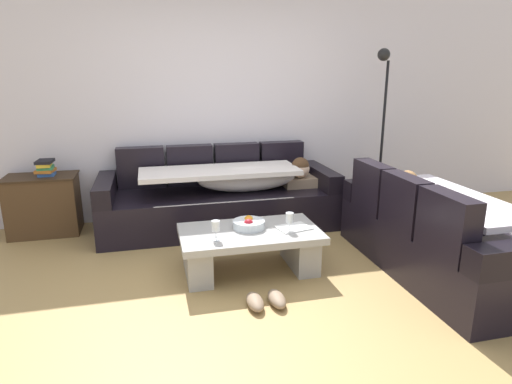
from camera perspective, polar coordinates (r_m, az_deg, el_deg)
ground_plane at (r=3.54m, az=0.64°, el=-13.16°), size 14.00×14.00×0.00m
back_wall at (r=5.22m, az=-5.33°, el=11.64°), size 9.00×0.10×2.70m
couch_along_wall at (r=4.89m, az=-4.33°, el=-0.81°), size 2.57×0.92×0.88m
couch_near_window at (r=4.10m, az=22.62°, el=-5.15°), size 0.92×1.99×0.88m
coffee_table at (r=3.80m, az=-0.80°, el=-7.05°), size 1.20×0.68×0.38m
fruit_bowl at (r=3.79m, az=-0.95°, el=-4.21°), size 0.28×0.28×0.10m
wine_glass_near_left at (r=3.52m, az=-5.31°, el=-4.56°), size 0.07×0.07×0.17m
wine_glass_near_right at (r=3.70m, az=4.43°, el=-3.48°), size 0.07×0.07×0.17m
open_magazine at (r=3.81m, az=4.93°, el=-4.67°), size 0.32×0.27×0.01m
side_cabinet at (r=5.17m, az=-26.06°, el=-1.54°), size 0.72×0.44×0.64m
book_stack_on_cabinet at (r=5.06m, az=-25.90°, el=2.90°), size 0.19×0.23×0.17m
floor_lamp at (r=5.38m, az=16.12°, el=8.72°), size 0.33×0.31×1.95m
pair_of_shoes at (r=3.36m, az=1.31°, el=-14.01°), size 0.29×0.27×0.09m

